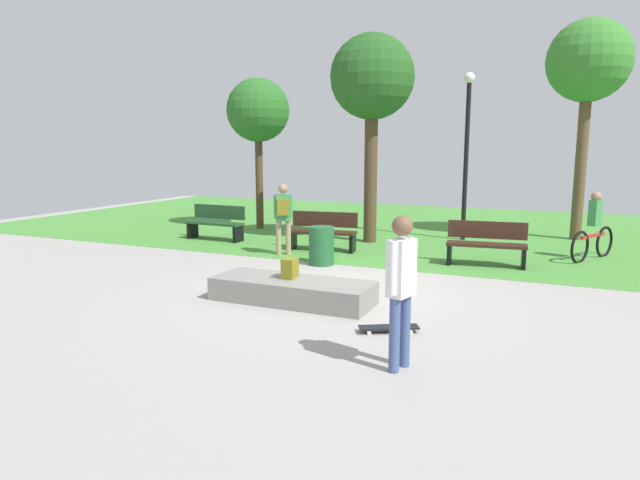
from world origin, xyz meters
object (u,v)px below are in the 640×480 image
object	(u,v)px
concrete_ledge	(292,291)
skater_performing_trick	(401,280)
park_bench_far_left	(216,222)
tree_slender_maple	(589,64)
backpack_on_ledge	(290,268)
park_bench_near_lamppost	(486,243)
tree_tall_oak	(372,81)
skateboard_by_ledge	(389,327)
park_bench_far_right	(323,230)
trash_bin	(321,246)
lamp_post	(467,140)
cyclist_on_bicycle	(594,231)
tree_broad_elm	(258,112)
pedestrian_with_backpack	(283,213)

from	to	relation	value
concrete_ledge	skater_performing_trick	size ratio (longest dim) A/B	1.50
park_bench_far_left	tree_slender_maple	size ratio (longest dim) A/B	0.29
concrete_ledge	backpack_on_ledge	size ratio (longest dim) A/B	8.11
park_bench_near_lamppost	tree_tall_oak	bearing A→B (deg)	150.52
backpack_on_ledge	skateboard_by_ledge	distance (m)	2.16
park_bench_near_lamppost	tree_tall_oak	distance (m)	5.09
backpack_on_ledge	park_bench_far_left	size ratio (longest dim) A/B	0.20
park_bench_far_left	park_bench_far_right	world-z (taller)	same
tree_slender_maple	trash_bin	size ratio (longest dim) A/B	7.01
park_bench_near_lamppost	lamp_post	xyz separation A→B (m)	(-1.00, 3.11, 2.13)
concrete_ledge	cyclist_on_bicycle	size ratio (longest dim) A/B	1.59
skateboard_by_ledge	park_bench_near_lamppost	bearing A→B (deg)	82.86
skateboard_by_ledge	tree_slender_maple	size ratio (longest dim) A/B	0.14
tree_tall_oak	lamp_post	world-z (taller)	tree_tall_oak
lamp_post	cyclist_on_bicycle	size ratio (longest dim) A/B	2.63
tree_slender_maple	lamp_post	distance (m)	3.56
concrete_ledge	tree_broad_elm	distance (m)	8.80
park_bench_far_left	lamp_post	size ratio (longest dim) A/B	0.38
cyclist_on_bicycle	trash_bin	bearing A→B (deg)	-151.02
skater_performing_trick	cyclist_on_bicycle	size ratio (longest dim) A/B	1.06
tree_broad_elm	cyclist_on_bicycle	distance (m)	9.51
skater_performing_trick	lamp_post	bearing A→B (deg)	95.35
park_bench_far_left	trash_bin	bearing A→B (deg)	-24.62
skateboard_by_ledge	concrete_ledge	bearing A→B (deg)	156.70
skateboard_by_ledge	tree_broad_elm	world-z (taller)	tree_broad_elm
tree_broad_elm	cyclist_on_bicycle	bearing A→B (deg)	-7.16
backpack_on_ledge	pedestrian_with_backpack	xyz separation A→B (m)	(-1.85, 3.33, 0.44)
park_bench_near_lamppost	tree_slender_maple	xyz separation A→B (m)	(1.74, 4.37, 4.02)
backpack_on_ledge	park_bench_near_lamppost	size ratio (longest dim) A/B	0.19
skater_performing_trick	lamp_post	world-z (taller)	lamp_post
tree_slender_maple	skateboard_by_ledge	bearing A→B (deg)	-104.27
pedestrian_with_backpack	park_bench_far_right	bearing A→B (deg)	55.45
tree_tall_oak	cyclist_on_bicycle	distance (m)	6.22
tree_slender_maple	trash_bin	distance (m)	8.54
concrete_ledge	park_bench_far_left	size ratio (longest dim) A/B	1.61
park_bench_far_left	backpack_on_ledge	bearing A→B (deg)	-45.07
park_bench_near_lamppost	skater_performing_trick	bearing A→B (deg)	-91.35
concrete_ledge	lamp_post	xyz separation A→B (m)	(1.45, 7.19, 2.43)
park_bench_near_lamppost	cyclist_on_bicycle	bearing A→B (deg)	38.00
concrete_ledge	park_bench_near_lamppost	xyz separation A→B (m)	(2.45, 4.08, 0.30)
lamp_post	pedestrian_with_backpack	distance (m)	5.34
park_bench_near_lamppost	pedestrian_with_backpack	world-z (taller)	pedestrian_with_backpack
skateboard_by_ledge	tree_tall_oak	distance (m)	8.17
cyclist_on_bicycle	park_bench_near_lamppost	bearing A→B (deg)	-142.00
backpack_on_ledge	pedestrian_with_backpack	size ratio (longest dim) A/B	0.20
concrete_ledge	tree_tall_oak	xyz separation A→B (m)	(-0.70, 5.86, 3.87)
park_bench_far_left	park_bench_far_right	size ratio (longest dim) A/B	0.98
park_bench_far_left	cyclist_on_bicycle	world-z (taller)	cyclist_on_bicycle
skater_performing_trick	lamp_post	xyz separation A→B (m)	(-0.86, 9.14, 1.59)
cyclist_on_bicycle	park_bench_far_left	bearing A→B (deg)	-172.79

